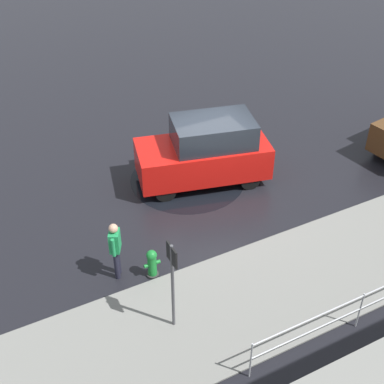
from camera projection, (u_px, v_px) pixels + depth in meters
ground_plane at (212, 190)px, 16.05m from camera, size 60.00×60.00×0.00m
kerb_strip at (296, 280)px, 13.05m from camera, size 24.00×3.20×0.04m
moving_hatchback at (205, 152)px, 15.87m from camera, size 4.20×2.59×2.06m
fire_hydrant at (152, 263)px, 12.96m from camera, size 0.42×0.31×0.80m
pedestrian at (115, 246)px, 12.64m from camera, size 0.38×0.51×1.62m
sign_post at (172, 275)px, 11.02m from camera, size 0.07×0.44×2.40m
puddle_patch at (188, 179)px, 16.52m from camera, size 3.54×3.54×0.01m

